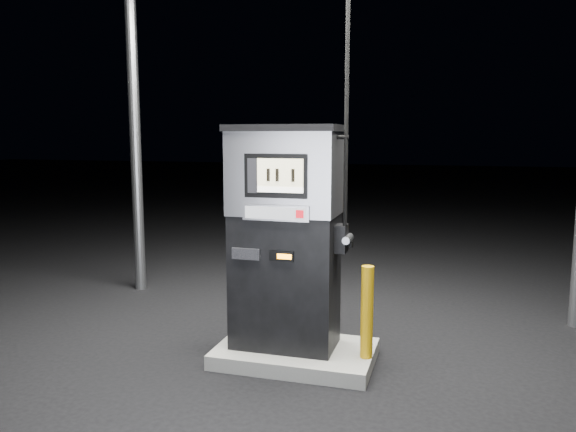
# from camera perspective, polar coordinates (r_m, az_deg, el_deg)

# --- Properties ---
(ground) EXTENTS (80.00, 80.00, 0.00)m
(ground) POSITION_cam_1_polar(r_m,az_deg,el_deg) (6.00, 0.77, -14.47)
(ground) COLOR black
(ground) RESTS_ON ground
(pump_island) EXTENTS (1.60, 1.00, 0.15)m
(pump_island) POSITION_cam_1_polar(r_m,az_deg,el_deg) (5.97, 0.77, -13.81)
(pump_island) COLOR gray
(pump_island) RESTS_ON ground
(fuel_dispenser) EXTENTS (1.24, 0.68, 4.70)m
(fuel_dispenser) POSITION_cam_1_polar(r_m,az_deg,el_deg) (5.68, -0.26, -1.93)
(fuel_dispenser) COLOR black
(fuel_dispenser) RESTS_ON pump_island
(bollard_left) EXTENTS (0.14, 0.14, 0.82)m
(bollard_left) POSITION_cam_1_polar(r_m,az_deg,el_deg) (5.88, -4.73, -9.18)
(bollard_left) COLOR #C8920B
(bollard_left) RESTS_ON pump_island
(bollard_right) EXTENTS (0.15, 0.15, 0.92)m
(bollard_right) POSITION_cam_1_polar(r_m,az_deg,el_deg) (5.58, 8.03, -9.65)
(bollard_right) COLOR #C8920B
(bollard_right) RESTS_ON pump_island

